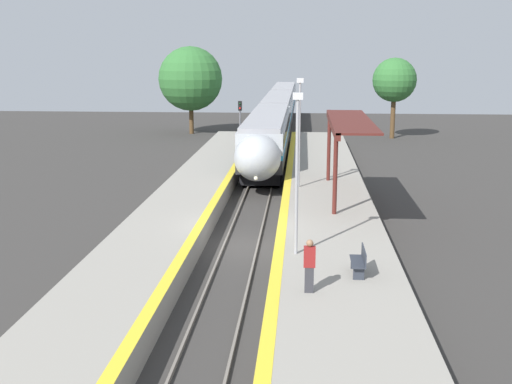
{
  "coord_description": "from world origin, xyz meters",
  "views": [
    {
      "loc": [
        2.58,
        -26.26,
        8.24
      ],
      "look_at": [
        0.54,
        1.27,
        2.12
      ],
      "focal_mm": 45.0,
      "sensor_mm": 36.0,
      "label": 1
    }
  ],
  "objects_px": {
    "lamppost_mid": "(299,126)",
    "lamppost_near": "(297,164)",
    "railway_signal": "(240,125)",
    "platform_bench": "(360,261)",
    "person_waiting": "(309,265)",
    "train": "(278,113)"
  },
  "relations": [
    {
      "from": "train",
      "to": "platform_bench",
      "type": "height_order",
      "value": "train"
    },
    {
      "from": "lamppost_near",
      "to": "lamppost_mid",
      "type": "bearing_deg",
      "value": 90.0
    },
    {
      "from": "train",
      "to": "lamppost_near",
      "type": "height_order",
      "value": "lamppost_near"
    },
    {
      "from": "platform_bench",
      "to": "lamppost_mid",
      "type": "relative_size",
      "value": 0.25
    },
    {
      "from": "person_waiting",
      "to": "lamppost_mid",
      "type": "height_order",
      "value": "lamppost_mid"
    },
    {
      "from": "train",
      "to": "person_waiting",
      "type": "height_order",
      "value": "train"
    },
    {
      "from": "person_waiting",
      "to": "platform_bench",
      "type": "bearing_deg",
      "value": 45.67
    },
    {
      "from": "person_waiting",
      "to": "lamppost_near",
      "type": "relative_size",
      "value": 0.29
    },
    {
      "from": "person_waiting",
      "to": "lamppost_near",
      "type": "height_order",
      "value": "lamppost_near"
    },
    {
      "from": "person_waiting",
      "to": "lamppost_mid",
      "type": "xyz_separation_m",
      "value": [
        -0.46,
        15.57,
        2.45
      ]
    },
    {
      "from": "lamppost_mid",
      "to": "lamppost_near",
      "type": "bearing_deg",
      "value": -90.0
    },
    {
      "from": "railway_signal",
      "to": "train",
      "type": "bearing_deg",
      "value": 82.84
    },
    {
      "from": "railway_signal",
      "to": "lamppost_near",
      "type": "bearing_deg",
      "value": -79.77
    },
    {
      "from": "lamppost_near",
      "to": "railway_signal",
      "type": "bearing_deg",
      "value": 100.23
    },
    {
      "from": "train",
      "to": "lamppost_near",
      "type": "bearing_deg",
      "value": -86.72
    },
    {
      "from": "platform_bench",
      "to": "lamppost_near",
      "type": "xyz_separation_m",
      "value": [
        -2.15,
        2.05,
        2.85
      ]
    },
    {
      "from": "person_waiting",
      "to": "lamppost_near",
      "type": "xyz_separation_m",
      "value": [
        -0.46,
        3.79,
        2.45
      ]
    },
    {
      "from": "person_waiting",
      "to": "railway_signal",
      "type": "bearing_deg",
      "value": 99.79
    },
    {
      "from": "railway_signal",
      "to": "lamppost_mid",
      "type": "relative_size",
      "value": 0.78
    },
    {
      "from": "platform_bench",
      "to": "person_waiting",
      "type": "bearing_deg",
      "value": -134.33
    },
    {
      "from": "train",
      "to": "lamppost_mid",
      "type": "xyz_separation_m",
      "value": [
        2.38,
        -29.78,
        2.12
      ]
    },
    {
      "from": "train",
      "to": "lamppost_near",
      "type": "relative_size",
      "value": 10.11
    }
  ]
}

